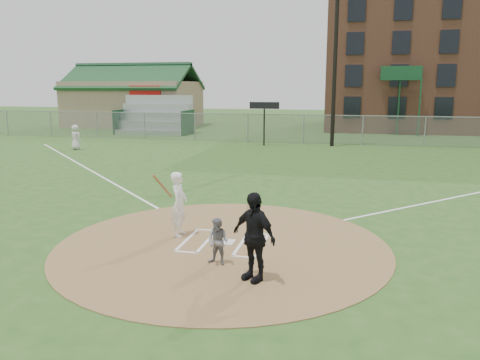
% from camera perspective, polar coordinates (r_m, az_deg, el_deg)
% --- Properties ---
extents(ground, '(140.00, 140.00, 0.00)m').
position_cam_1_polar(ground, '(12.01, -2.15, -7.94)').
color(ground, '#2B531C').
rests_on(ground, ground).
extents(dirt_circle, '(8.40, 8.40, 0.02)m').
position_cam_1_polar(dirt_circle, '(12.01, -2.15, -7.90)').
color(dirt_circle, olive).
rests_on(dirt_circle, ground).
extents(home_plate, '(0.43, 0.43, 0.03)m').
position_cam_1_polar(home_plate, '(12.14, -1.71, -7.55)').
color(home_plate, white).
rests_on(home_plate, dirt_circle).
extents(foul_line_third, '(17.04, 17.04, 0.01)m').
position_cam_1_polar(foul_line_third, '(23.59, -17.80, 1.16)').
color(foul_line_third, white).
rests_on(foul_line_third, ground).
extents(catcher, '(0.60, 0.52, 1.07)m').
position_cam_1_polar(catcher, '(10.57, -2.69, -7.50)').
color(catcher, gray).
rests_on(catcher, dirt_circle).
extents(umpire, '(1.17, 0.96, 1.87)m').
position_cam_1_polar(umpire, '(9.63, 1.68, -6.90)').
color(umpire, black).
rests_on(umpire, dirt_circle).
extents(ondeck_player, '(0.89, 0.72, 1.58)m').
position_cam_1_polar(ondeck_player, '(31.44, -19.40, 4.93)').
color(ondeck_player, silver).
rests_on(ondeck_player, ground).
extents(batters_boxes, '(2.08, 1.88, 0.01)m').
position_cam_1_polar(batters_boxes, '(12.14, -1.97, -7.60)').
color(batters_boxes, white).
rests_on(batters_boxes, dirt_circle).
extents(batter_at_plate, '(0.72, 1.00, 1.78)m').
position_cam_1_polar(batter_at_plate, '(12.58, -7.44, -2.89)').
color(batter_at_plate, white).
rests_on(batter_at_plate, dirt_circle).
extents(outfield_fence, '(56.08, 0.08, 2.03)m').
position_cam_1_polar(outfield_fence, '(33.20, 7.78, 6.18)').
color(outfield_fence, slate).
rests_on(outfield_fence, ground).
extents(bleachers, '(6.08, 3.20, 3.20)m').
position_cam_1_polar(bleachers, '(40.49, -10.44, 7.83)').
color(bleachers, '#B7BABF').
rests_on(bleachers, ground).
extents(clubhouse, '(12.20, 8.71, 6.23)m').
position_cam_1_polar(clubhouse, '(48.70, -12.76, 9.25)').
color(clubhouse, tan).
rests_on(clubhouse, ground).
extents(light_pole, '(1.20, 0.30, 12.22)m').
position_cam_1_polar(light_pole, '(32.06, 11.58, 15.89)').
color(light_pole, black).
rests_on(light_pole, ground).
extents(scoreboard_sign, '(2.00, 0.10, 2.93)m').
position_cam_1_polar(scoreboard_sign, '(31.65, 2.98, 8.50)').
color(scoreboard_sign, black).
rests_on(scoreboard_sign, ground).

